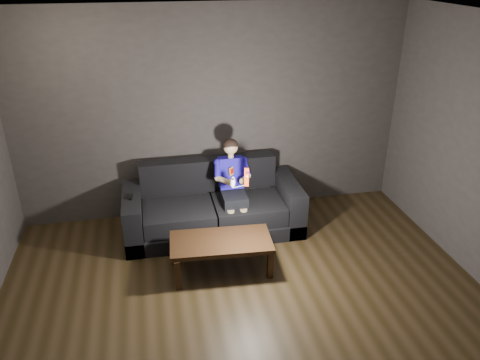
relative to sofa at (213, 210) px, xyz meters
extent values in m
plane|color=black|center=(0.12, -1.95, -0.27)|extent=(5.00, 5.00, 0.00)
cube|color=#363230|center=(0.12, 0.55, 1.08)|extent=(5.00, 0.04, 2.70)
cube|color=white|center=(0.12, -1.95, 2.43)|extent=(5.00, 5.00, 0.02)
cube|color=black|center=(0.00, -0.03, -0.18)|extent=(2.18, 0.94, 0.19)
cube|color=black|center=(-0.44, -0.13, 0.03)|extent=(0.85, 0.66, 0.23)
cube|color=black|center=(0.44, -0.13, 0.03)|extent=(0.85, 0.66, 0.23)
cube|color=black|center=(0.00, 0.33, 0.35)|extent=(1.74, 0.22, 0.43)
cube|color=black|center=(-0.98, -0.03, 0.02)|extent=(0.22, 0.94, 0.59)
cube|color=black|center=(0.98, -0.03, 0.02)|extent=(0.22, 0.94, 0.59)
cube|color=black|center=(0.25, -0.15, 0.21)|extent=(0.29, 0.37, 0.14)
cube|color=#1508A0|center=(0.25, 0.05, 0.47)|extent=(0.29, 0.21, 0.41)
cube|color=#FFA910|center=(0.25, -0.04, 0.53)|extent=(0.09, 0.09, 0.10)
cube|color=#AD1602|center=(0.25, -0.04, 0.53)|extent=(0.06, 0.06, 0.06)
cylinder|color=tan|center=(0.25, 0.05, 0.70)|extent=(0.07, 0.07, 0.06)
sphere|color=tan|center=(0.25, 0.05, 0.81)|extent=(0.18, 0.18, 0.18)
ellipsoid|color=black|center=(0.25, 0.06, 0.83)|extent=(0.19, 0.19, 0.16)
cylinder|color=#1508A0|center=(0.07, -0.02, 0.55)|extent=(0.08, 0.22, 0.19)
cylinder|color=#1508A0|center=(0.43, -0.02, 0.55)|extent=(0.08, 0.22, 0.19)
cylinder|color=tan|center=(0.12, -0.17, 0.50)|extent=(0.14, 0.23, 0.10)
cylinder|color=tan|center=(0.38, -0.17, 0.50)|extent=(0.14, 0.23, 0.10)
sphere|color=tan|center=(0.17, -0.27, 0.49)|extent=(0.08, 0.08, 0.08)
sphere|color=tan|center=(0.33, -0.27, 0.49)|extent=(0.08, 0.08, 0.08)
cylinder|color=tan|center=(0.17, -0.35, -0.01)|extent=(0.09, 0.09, 0.33)
cylinder|color=tan|center=(0.33, -0.35, -0.01)|extent=(0.09, 0.09, 0.33)
cube|color=red|center=(0.33, -0.48, 0.65)|extent=(0.07, 0.09, 0.21)
cube|color=maroon|center=(0.33, -0.50, 0.71)|extent=(0.04, 0.02, 0.03)
cylinder|color=white|center=(0.33, -0.50, 0.63)|extent=(0.02, 0.01, 0.02)
ellipsoid|color=white|center=(0.17, -0.47, 0.59)|extent=(0.08, 0.09, 0.14)
cylinder|color=black|center=(0.17, -0.50, 0.64)|extent=(0.02, 0.01, 0.02)
cube|color=black|center=(-0.98, -0.08, 0.33)|extent=(0.05, 0.14, 0.03)
cube|color=black|center=(-0.98, -0.04, 0.35)|extent=(0.02, 0.02, 0.00)
cube|color=black|center=(-0.04, -0.90, 0.10)|extent=(1.13, 0.62, 0.05)
cube|color=black|center=(-0.54, -1.12, -0.10)|extent=(0.06, 0.06, 0.35)
cube|color=black|center=(0.45, -1.12, -0.10)|extent=(0.06, 0.06, 0.35)
cube|color=black|center=(-0.54, -0.68, -0.10)|extent=(0.06, 0.06, 0.35)
cube|color=black|center=(0.45, -0.68, -0.10)|extent=(0.06, 0.06, 0.35)
camera|label=1|loc=(-0.70, -5.12, 2.89)|focal=35.00mm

